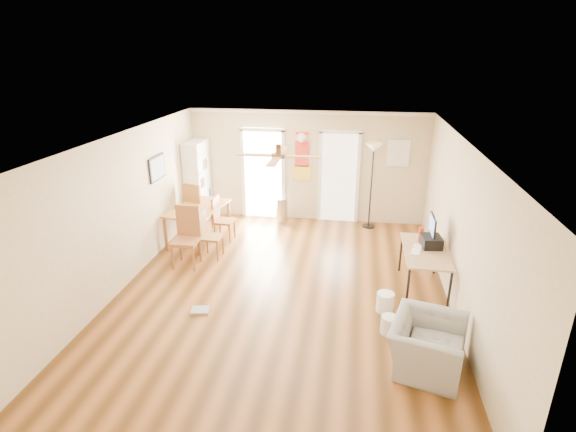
% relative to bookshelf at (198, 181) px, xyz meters
% --- Properties ---
extents(floor, '(7.00, 7.00, 0.00)m').
position_rel_bookshelf_xyz_m(floor, '(2.54, -3.05, -0.95)').
color(floor, brown).
rests_on(floor, ground).
extents(ceiling, '(5.50, 7.00, 0.00)m').
position_rel_bookshelf_xyz_m(ceiling, '(2.54, -3.05, 1.65)').
color(ceiling, silver).
rests_on(ceiling, floor).
extents(wall_back, '(5.50, 0.04, 2.60)m').
position_rel_bookshelf_xyz_m(wall_back, '(2.54, 0.45, 0.35)').
color(wall_back, beige).
rests_on(wall_back, floor).
extents(wall_front, '(5.50, 0.04, 2.60)m').
position_rel_bookshelf_xyz_m(wall_front, '(2.54, -6.55, 0.35)').
color(wall_front, beige).
rests_on(wall_front, floor).
extents(wall_left, '(0.04, 7.00, 2.60)m').
position_rel_bookshelf_xyz_m(wall_left, '(-0.21, -3.05, 0.35)').
color(wall_left, beige).
rests_on(wall_left, floor).
extents(wall_right, '(0.04, 7.00, 2.60)m').
position_rel_bookshelf_xyz_m(wall_right, '(5.29, -3.05, 0.35)').
color(wall_right, beige).
rests_on(wall_right, floor).
extents(crown_molding, '(5.50, 7.00, 0.08)m').
position_rel_bookshelf_xyz_m(crown_molding, '(2.54, -3.05, 1.61)').
color(crown_molding, white).
rests_on(crown_molding, wall_back).
extents(kitchen_doorway, '(0.90, 0.10, 2.10)m').
position_rel_bookshelf_xyz_m(kitchen_doorway, '(1.49, 0.43, 0.10)').
color(kitchen_doorway, white).
rests_on(kitchen_doorway, wall_back).
extents(bathroom_doorway, '(0.80, 0.10, 2.10)m').
position_rel_bookshelf_xyz_m(bathroom_doorway, '(3.29, 0.43, 0.10)').
color(bathroom_doorway, white).
rests_on(bathroom_doorway, wall_back).
extents(wall_decal, '(0.46, 0.03, 1.10)m').
position_rel_bookshelf_xyz_m(wall_decal, '(2.41, 0.43, 0.60)').
color(wall_decal, red).
rests_on(wall_decal, wall_back).
extents(ac_grille, '(0.50, 0.04, 0.60)m').
position_rel_bookshelf_xyz_m(ac_grille, '(4.59, 0.42, 0.75)').
color(ac_grille, white).
rests_on(ac_grille, wall_back).
extents(framed_poster, '(0.04, 0.66, 0.48)m').
position_rel_bookshelf_xyz_m(framed_poster, '(-0.19, -1.65, 0.75)').
color(framed_poster, black).
rests_on(framed_poster, wall_left).
extents(ceiling_fan, '(1.24, 1.24, 0.20)m').
position_rel_bookshelf_xyz_m(ceiling_fan, '(2.54, -3.35, 1.48)').
color(ceiling_fan, '#593819').
rests_on(ceiling_fan, ceiling).
extents(bookshelf, '(0.42, 0.88, 1.91)m').
position_rel_bookshelf_xyz_m(bookshelf, '(0.00, 0.00, 0.00)').
color(bookshelf, silver).
rests_on(bookshelf, floor).
extents(dining_table, '(1.13, 1.61, 0.74)m').
position_rel_bookshelf_xyz_m(dining_table, '(0.39, -1.16, -0.59)').
color(dining_table, '#A36734').
rests_on(dining_table, floor).
extents(dining_chair_right_a, '(0.41, 0.41, 0.95)m').
position_rel_bookshelf_xyz_m(dining_chair_right_a, '(0.94, -1.08, -0.48)').
color(dining_chair_right_a, '#A05C33').
rests_on(dining_chair_right_a, floor).
extents(dining_chair_right_b, '(0.41, 0.41, 0.95)m').
position_rel_bookshelf_xyz_m(dining_chair_right_b, '(0.94, -1.95, -0.48)').
color(dining_chair_right_b, olive).
rests_on(dining_chair_right_b, floor).
extents(dining_chair_near, '(0.47, 0.47, 1.14)m').
position_rel_bookshelf_xyz_m(dining_chair_near, '(0.58, -2.39, -0.39)').
color(dining_chair_near, '#A86736').
rests_on(dining_chair_near, floor).
extents(dining_chair_far, '(0.58, 0.58, 1.14)m').
position_rel_bookshelf_xyz_m(dining_chair_far, '(0.21, -0.64, -0.39)').
color(dining_chair_far, '#AB7237').
rests_on(dining_chair_far, floor).
extents(trash_can, '(0.33, 0.33, 0.61)m').
position_rel_bookshelf_xyz_m(trash_can, '(1.99, 0.10, -0.65)').
color(trash_can, '#A9A9AC').
rests_on(trash_can, floor).
extents(torchiere_lamp, '(0.46, 0.46, 1.95)m').
position_rel_bookshelf_xyz_m(torchiere_lamp, '(4.03, 0.13, 0.02)').
color(torchiere_lamp, black).
rests_on(torchiere_lamp, floor).
extents(computer_desk, '(0.71, 1.41, 0.76)m').
position_rel_bookshelf_xyz_m(computer_desk, '(4.89, -2.65, -0.58)').
color(computer_desk, tan).
rests_on(computer_desk, floor).
extents(imac, '(0.18, 0.53, 0.49)m').
position_rel_bookshelf_xyz_m(imac, '(5.01, -2.35, 0.05)').
color(imac, black).
rests_on(imac, computer_desk).
extents(keyboard, '(0.25, 0.47, 0.02)m').
position_rel_bookshelf_xyz_m(keyboard, '(4.74, -2.67, -0.19)').
color(keyboard, white).
rests_on(keyboard, computer_desk).
extents(printer, '(0.35, 0.40, 0.19)m').
position_rel_bookshelf_xyz_m(printer, '(4.99, -2.50, -0.10)').
color(printer, black).
rests_on(printer, computer_desk).
extents(orange_bottle, '(0.11, 0.11, 0.26)m').
position_rel_bookshelf_xyz_m(orange_bottle, '(4.84, -2.30, -0.07)').
color(orange_bottle, red).
rests_on(orange_bottle, computer_desk).
extents(wastebasket_a, '(0.29, 0.29, 0.32)m').
position_rel_bookshelf_xyz_m(wastebasket_a, '(4.24, -3.41, -0.80)').
color(wastebasket_a, white).
rests_on(wastebasket_a, floor).
extents(wastebasket_b, '(0.25, 0.25, 0.28)m').
position_rel_bookshelf_xyz_m(wastebasket_b, '(4.27, -4.00, -0.82)').
color(wastebasket_b, silver).
rests_on(wastebasket_b, floor).
extents(floor_cloth, '(0.32, 0.27, 0.04)m').
position_rel_bookshelf_xyz_m(floor_cloth, '(1.36, -3.88, -0.93)').
color(floor_cloth, gray).
rests_on(floor_cloth, floor).
extents(armchair, '(1.13, 1.22, 0.66)m').
position_rel_bookshelf_xyz_m(armchair, '(4.69, -4.66, -0.63)').
color(armchair, gray).
rests_on(armchair, floor).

